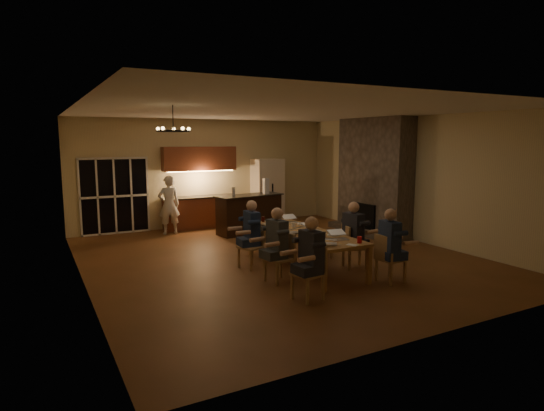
{
  "coord_description": "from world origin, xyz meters",
  "views": [
    {
      "loc": [
        -4.76,
        -8.56,
        2.6
      ],
      "look_at": [
        -0.0,
        0.3,
        1.14
      ],
      "focal_mm": 30.0,
      "sensor_mm": 36.0,
      "label": 1
    }
  ],
  "objects": [
    {
      "name": "person_right_near",
      "position": [
        0.91,
        -2.5,
        0.69
      ],
      "size": [
        0.69,
        0.69,
        1.38
      ],
      "primitive_type": null,
      "rotation": [
        0.0,
        0.0,
        1.41
      ],
      "color": "#1D2848",
      "rests_on": "ground"
    },
    {
      "name": "french_doors",
      "position": [
        -2.7,
        4.47,
        1.05
      ],
      "size": [
        1.86,
        0.08,
        2.1
      ],
      "primitive_type": "cube",
      "color": "black",
      "rests_on": "ground"
    },
    {
      "name": "person_left_mid",
      "position": [
        -0.83,
        -1.43,
        0.69
      ],
      "size": [
        0.66,
        0.66,
        1.38
      ],
      "primitive_type": null,
      "rotation": [
        0.0,
        0.0,
        -1.46
      ],
      "color": "#383E42",
      "rests_on": "ground"
    },
    {
      "name": "notepad",
      "position": [
        0.2,
        -2.32,
        0.76
      ],
      "size": [
        0.21,
        0.23,
        0.01
      ],
      "primitive_type": "cube",
      "rotation": [
        0.0,
        0.0,
        0.43
      ],
      "color": "white",
      "rests_on": "dining_table"
    },
    {
      "name": "mug_back",
      "position": [
        -0.22,
        -0.1,
        0.8
      ],
      "size": [
        0.08,
        0.08,
        0.1
      ],
      "primitive_type": "cylinder",
      "color": "silver",
      "rests_on": "dining_table"
    },
    {
      "name": "laptop_c",
      "position": [
        -0.2,
        -0.93,
        0.86
      ],
      "size": [
        0.4,
        0.37,
        0.23
      ],
      "primitive_type": null,
      "rotation": [
        0.0,
        0.0,
        3.49
      ],
      "color": "silver",
      "rests_on": "dining_table"
    },
    {
      "name": "chair_right_mid",
      "position": [
        0.99,
        -1.41,
        0.45
      ],
      "size": [
        0.55,
        0.55,
        0.89
      ],
      "primitive_type": null,
      "rotation": [
        0.0,
        0.0,
        1.27
      ],
      "color": "#A47552",
      "rests_on": "ground"
    },
    {
      "name": "laptop_a",
      "position": [
        -0.13,
        -2.05,
        0.86
      ],
      "size": [
        0.42,
        0.41,
        0.23
      ],
      "primitive_type": null,
      "rotation": [
        0.0,
        0.0,
        2.51
      ],
      "color": "silver",
      "rests_on": "dining_table"
    },
    {
      "name": "floor",
      "position": [
        0.0,
        0.0,
        0.0
      ],
      "size": [
        9.0,
        9.0,
        0.0
      ],
      "primitive_type": "plane",
      "color": "brown",
      "rests_on": "ground"
    },
    {
      "name": "redcup_mid",
      "position": [
        -0.31,
        -0.57,
        0.81
      ],
      "size": [
        0.08,
        0.08,
        0.12
      ],
      "primitive_type": "cylinder",
      "color": "#B90C12",
      "rests_on": "dining_table"
    },
    {
      "name": "right_wall",
      "position": [
        4.02,
        0.0,
        1.6
      ],
      "size": [
        0.04,
        9.0,
        3.2
      ],
      "primitive_type": "cube",
      "color": "beige",
      "rests_on": "ground"
    },
    {
      "name": "laptop_b",
      "position": [
        0.27,
        -1.85,
        0.86
      ],
      "size": [
        0.35,
        0.32,
        0.23
      ],
      "primitive_type": null,
      "rotation": [
        0.0,
        0.0,
        -0.13
      ],
      "color": "silver",
      "rests_on": "dining_table"
    },
    {
      "name": "laptop_e",
      "position": [
        -0.11,
        0.14,
        0.86
      ],
      "size": [
        0.34,
        0.3,
        0.23
      ],
      "primitive_type": null,
      "rotation": [
        0.0,
        0.0,
        3.08
      ],
      "color": "silver",
      "rests_on": "dining_table"
    },
    {
      "name": "can_right",
      "position": [
        0.51,
        -0.64,
        0.81
      ],
      "size": [
        0.07,
        0.07,
        0.12
      ],
      "primitive_type": "cylinder",
      "color": "#B2B2B7",
      "rests_on": "dining_table"
    },
    {
      "name": "left_wall",
      "position": [
        -4.02,
        0.0,
        1.6
      ],
      "size": [
        0.04,
        9.0,
        3.2
      ],
      "primitive_type": "cube",
      "color": "beige",
      "rests_on": "ground"
    },
    {
      "name": "can_silver",
      "position": [
        0.11,
        -1.59,
        0.81
      ],
      "size": [
        0.07,
        0.07,
        0.12
      ],
      "primitive_type": "cylinder",
      "color": "#B2B2B7",
      "rests_on": "dining_table"
    },
    {
      "name": "mug_mid",
      "position": [
        0.16,
        -0.37,
        0.8
      ],
      "size": [
        0.09,
        0.09,
        0.1
      ],
      "primitive_type": "cylinder",
      "color": "silver",
      "rests_on": "dining_table"
    },
    {
      "name": "plate_near",
      "position": [
        0.41,
        -1.48,
        0.76
      ],
      "size": [
        0.25,
        0.25,
        0.02
      ],
      "primitive_type": "cylinder",
      "color": "silver",
      "rests_on": "dining_table"
    },
    {
      "name": "plate_left",
      "position": [
        -0.25,
        -1.81,
        0.76
      ],
      "size": [
        0.27,
        0.27,
        0.02
      ],
      "primitive_type": "cylinder",
      "color": "silver",
      "rests_on": "dining_table"
    },
    {
      "name": "chandelier",
      "position": [
        -2.47,
        -0.63,
        2.75
      ],
      "size": [
        0.59,
        0.59,
        0.03
      ],
      "primitive_type": "torus",
      "color": "black",
      "rests_on": "ceiling"
    },
    {
      "name": "bar_island",
      "position": [
        0.62,
        2.81,
        0.54
      ],
      "size": [
        2.0,
        0.96,
        1.08
      ],
      "primitive_type": "cube",
      "rotation": [
        0.0,
        0.0,
        0.15
      ],
      "color": "black",
      "rests_on": "ground"
    },
    {
      "name": "person_left_far",
      "position": [
        -0.8,
        -0.31,
        0.69
      ],
      "size": [
        0.64,
        0.64,
        1.38
      ],
      "primitive_type": null,
      "rotation": [
        0.0,
        0.0,
        -1.63
      ],
      "color": "#1D2848",
      "rests_on": "ground"
    },
    {
      "name": "bar_bottle",
      "position": [
        0.12,
        2.75,
        1.2
      ],
      "size": [
        0.09,
        0.09,
        0.24
      ],
      "primitive_type": "cylinder",
      "color": "#99999E",
      "rests_on": "bar_island"
    },
    {
      "name": "plate_far",
      "position": [
        0.52,
        -0.17,
        0.76
      ],
      "size": [
        0.27,
        0.27,
        0.02
      ],
      "primitive_type": "cylinder",
      "color": "silver",
      "rests_on": "dining_table"
    },
    {
      "name": "ceiling",
      "position": [
        0.0,
        0.0,
        3.22
      ],
      "size": [
        8.0,
        9.0,
        0.04
      ],
      "primitive_type": "cube",
      "color": "white",
      "rests_on": "back_wall"
    },
    {
      "name": "redcup_near",
      "position": [
        0.43,
        -2.24,
        0.81
      ],
      "size": [
        0.09,
        0.09,
        0.12
      ],
      "primitive_type": "cylinder",
      "color": "#B90C12",
      "rests_on": "dining_table"
    },
    {
      "name": "dining_table",
      "position": [
        0.07,
        -0.92,
        0.38
      ],
      "size": [
        1.1,
        3.02,
        0.75
      ],
      "primitive_type": "cube",
      "color": "tan",
      "rests_on": "ground"
    },
    {
      "name": "person_left_near",
      "position": [
        -0.81,
        -2.56,
        0.69
      ],
      "size": [
        0.65,
        0.65,
        1.38
      ],
      "primitive_type": null,
      "rotation": [
        0.0,
        0.0,
        -1.49
      ],
      "color": "#262731",
      "rests_on": "ground"
    },
    {
      "name": "chair_right_near",
      "position": [
        1.0,
        -2.45,
        0.45
      ],
      "size": [
        0.47,
        0.47,
        0.89
      ],
      "primitive_type": null,
      "rotation": [
        0.0,
        0.0,
        1.65
      ],
      "color": "#A47552",
      "rests_on": "ground"
    },
    {
      "name": "bar_blender",
      "position": [
        1.15,
        2.82,
        1.3
      ],
      "size": [
        0.14,
        0.14,
        0.44
      ],
      "primitive_type": "cube",
      "rotation": [
        0.0,
        0.0,
        -0.01
      ],
      "color": "silver",
      "rests_on": "bar_island"
    },
    {
      "name": "chair_left_near",
      "position": [
        -0.85,
        -2.52,
        0.45
      ],
      "size": [
        0.52,
        0.52,
        0.89
      ],
      "primitive_type": null,
      "rotation": [
        0.0,
        0.0,
        -1.36
      ],
      "color": "#A47552",
      "rests_on": "ground"
    },
    {
      "name": "chair_left_far",
      "position": [
        -0.85,
        -0.39,
        0.45
      ],
      "size": [
        0.55,
        0.55,
        0.89
      ],
      "primitive_type": null,
      "rotation": [
        0.0,
        0.0,
        -1.27
      ],
      "color": "#A47552",
      "rests_on": "ground"
    },
    {
      "name": "chair_right_far",
      "position": [
        0.92,
        -0.33,
        0.45
      ],
      "size": [
        0.56,
        0.56,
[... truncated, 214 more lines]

